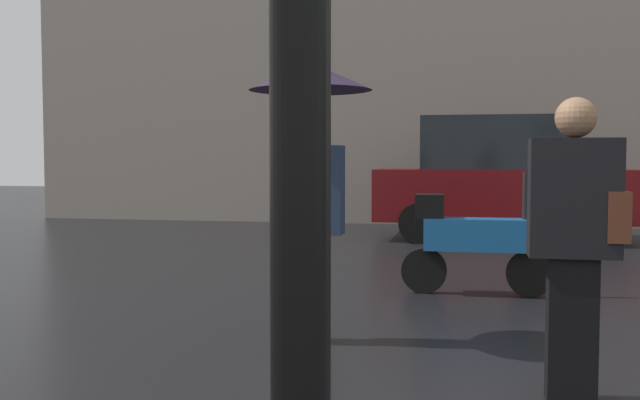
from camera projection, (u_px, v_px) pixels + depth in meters
pedestrian_with_umbrella at (311, 133)px, 5.28m from camera, size 0.91×0.91×2.07m
pedestrian_with_bag at (576, 231)px, 4.00m from camera, size 0.52×0.24×1.71m
parked_scooter at (472, 240)px, 7.18m from camera, size 1.50×0.32×1.23m
parked_car_left at (503, 178)px, 12.17m from camera, size 4.41×2.05×2.07m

